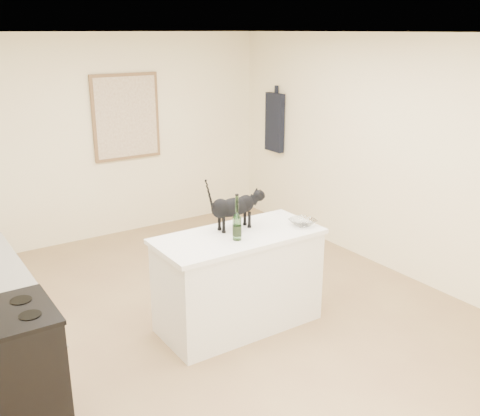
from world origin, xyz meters
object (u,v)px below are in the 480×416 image
Objects in this scene: glass_bowl at (303,222)px; wine_bottle at (237,220)px; stove at (12,377)px; black_cat at (234,209)px.

wine_bottle is at bearing 177.42° from glass_bowl.
stove is at bearing -171.51° from wine_bottle.
glass_bowl is (2.67, 0.26, 0.48)m from stove.
stove is at bearing -162.64° from black_cat.
black_cat is 1.49× the size of wine_bottle.
black_cat is at bearing 155.19° from glass_bowl.
stove is 2.50× the size of wine_bottle.
black_cat is 0.66m from glass_bowl.
black_cat reaches higher than stove.
glass_bowl is (0.58, -0.27, -0.16)m from black_cat.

